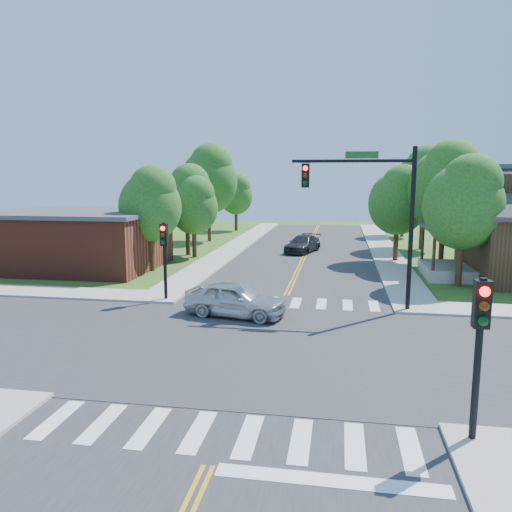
% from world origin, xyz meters
% --- Properties ---
extents(ground, '(100.00, 100.00, 0.00)m').
position_xyz_m(ground, '(0.00, 0.00, 0.00)').
color(ground, '#34571B').
rests_on(ground, ground).
extents(road_ns, '(10.00, 90.00, 0.04)m').
position_xyz_m(road_ns, '(0.00, 0.00, 0.02)').
color(road_ns, '#2D2D30').
rests_on(road_ns, ground).
extents(road_ew, '(90.00, 10.00, 0.04)m').
position_xyz_m(road_ew, '(0.00, 0.00, 0.03)').
color(road_ew, '#2D2D30').
rests_on(road_ew, ground).
extents(intersection_patch, '(10.20, 10.20, 0.06)m').
position_xyz_m(intersection_patch, '(0.00, 0.00, 0.00)').
color(intersection_patch, '#2D2D30').
rests_on(intersection_patch, ground).
extents(sidewalk_nw, '(40.00, 40.00, 0.14)m').
position_xyz_m(sidewalk_nw, '(-15.82, 15.82, 0.07)').
color(sidewalk_nw, '#9E9B93').
rests_on(sidewalk_nw, ground).
extents(crosswalk_north, '(8.85, 2.00, 0.01)m').
position_xyz_m(crosswalk_north, '(0.00, 6.20, 0.05)').
color(crosswalk_north, white).
rests_on(crosswalk_north, ground).
extents(crosswalk_south, '(8.85, 2.00, 0.01)m').
position_xyz_m(crosswalk_south, '(0.00, -6.20, 0.05)').
color(crosswalk_south, white).
rests_on(crosswalk_south, ground).
extents(centerline, '(0.30, 90.00, 0.01)m').
position_xyz_m(centerline, '(0.00, 0.00, 0.05)').
color(centerline, gold).
rests_on(centerline, ground).
extents(stop_bar, '(4.60, 0.45, 0.09)m').
position_xyz_m(stop_bar, '(2.50, -7.60, 0.00)').
color(stop_bar, white).
rests_on(stop_bar, ground).
extents(signal_mast_ne, '(5.30, 0.42, 7.20)m').
position_xyz_m(signal_mast_ne, '(3.91, 5.59, 4.85)').
color(signal_mast_ne, black).
rests_on(signal_mast_ne, ground).
extents(signal_pole_se, '(0.34, 0.42, 3.80)m').
position_xyz_m(signal_pole_se, '(5.60, -5.62, 2.66)').
color(signal_pole_se, black).
rests_on(signal_pole_se, ground).
extents(signal_pole_nw, '(0.34, 0.42, 3.80)m').
position_xyz_m(signal_pole_nw, '(-5.60, 5.58, 2.66)').
color(signal_pole_nw, black).
rests_on(signal_pole_nw, ground).
extents(building_nw, '(10.40, 8.40, 3.73)m').
position_xyz_m(building_nw, '(-14.20, 13.20, 1.88)').
color(building_nw, maroon).
rests_on(building_nw, ground).
extents(tree_e_a, '(4.20, 3.99, 7.14)m').
position_xyz_m(tree_e_a, '(9.10, 11.43, 4.68)').
color(tree_e_a, '#382314').
rests_on(tree_e_a, ground).
extents(tree_e_b, '(4.88, 4.63, 8.29)m').
position_xyz_m(tree_e_b, '(9.31, 17.48, 5.43)').
color(tree_e_b, '#382314').
rests_on(tree_e_b, ground).
extents(tree_e_c, '(4.98, 4.73, 8.47)m').
position_xyz_m(tree_e_c, '(9.27, 25.68, 5.55)').
color(tree_e_c, '#382314').
rests_on(tree_e_c, ground).
extents(tree_e_d, '(4.05, 3.85, 6.89)m').
position_xyz_m(tree_e_d, '(8.77, 34.48, 4.51)').
color(tree_e_d, '#382314').
rests_on(tree_e_d, ground).
extents(tree_w_a, '(3.92, 3.72, 6.66)m').
position_xyz_m(tree_w_a, '(-9.09, 12.94, 4.36)').
color(tree_w_a, '#382314').
rests_on(tree_w_a, ground).
extents(tree_w_b, '(4.07, 3.86, 6.91)m').
position_xyz_m(tree_w_b, '(-8.78, 19.63, 4.53)').
color(tree_w_b, '#382314').
rests_on(tree_w_b, ground).
extents(tree_w_c, '(5.26, 5.00, 8.94)m').
position_xyz_m(tree_w_c, '(-9.28, 27.91, 5.86)').
color(tree_w_c, '#382314').
rests_on(tree_w_c, ground).
extents(tree_w_d, '(3.66, 3.48, 6.23)m').
position_xyz_m(tree_w_d, '(-8.69, 37.21, 4.08)').
color(tree_w_d, '#382314').
rests_on(tree_w_d, ground).
extents(tree_house, '(3.98, 3.78, 6.76)m').
position_xyz_m(tree_house, '(6.52, 18.89, 4.43)').
color(tree_house, '#382314').
rests_on(tree_house, ground).
extents(tree_bldg, '(3.54, 3.36, 6.02)m').
position_xyz_m(tree_bldg, '(-7.95, 18.57, 3.94)').
color(tree_bldg, '#382314').
rests_on(tree_bldg, ground).
extents(car_silver, '(3.42, 5.02, 1.48)m').
position_xyz_m(car_silver, '(-1.75, 3.50, 0.74)').
color(car_silver, silver).
rests_on(car_silver, ground).
extents(car_dgrey, '(4.20, 5.48, 1.31)m').
position_xyz_m(car_dgrey, '(-0.28, 22.20, 0.66)').
color(car_dgrey, '#27292B').
rests_on(car_dgrey, ground).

